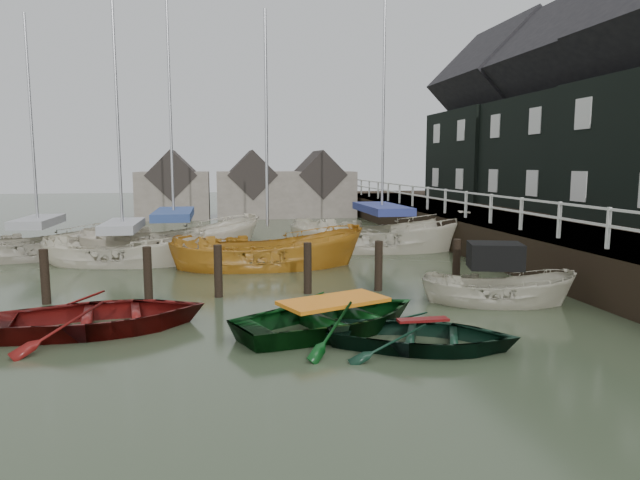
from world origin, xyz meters
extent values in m
plane|color=#313924|center=(0.00, 0.00, 0.00)|extent=(120.00, 120.00, 0.00)
cube|color=black|center=(9.50, 10.00, 1.40)|extent=(3.00, 32.00, 0.20)
cube|color=silver|center=(8.00, 10.00, 2.45)|extent=(0.06, 32.00, 0.06)
cube|color=silver|center=(8.00, 10.00, 2.05)|extent=(0.06, 32.00, 0.06)
cube|color=black|center=(15.00, 10.00, 0.00)|extent=(14.00, 38.00, 1.50)
cube|color=black|center=(15.00, 12.00, 4.00)|extent=(6.00, 7.00, 5.00)
cube|color=black|center=(15.00, 12.00, 8.25)|extent=(6.11, 7.14, 6.11)
cube|color=black|center=(15.00, 19.00, 4.00)|extent=(6.40, 7.00, 5.00)
cube|color=black|center=(15.00, 19.00, 8.25)|extent=(6.52, 7.14, 6.52)
cylinder|color=black|center=(-5.50, 3.00, 0.50)|extent=(0.22, 0.22, 1.80)
cylinder|color=black|center=(-3.00, 3.00, 0.50)|extent=(0.22, 0.22, 1.80)
cylinder|color=black|center=(-1.20, 3.00, 0.50)|extent=(0.22, 0.22, 1.80)
cylinder|color=black|center=(1.20, 3.00, 0.50)|extent=(0.22, 0.22, 1.80)
cylinder|color=black|center=(3.20, 3.00, 0.50)|extent=(0.22, 0.22, 1.80)
cylinder|color=black|center=(5.50, 3.00, 0.50)|extent=(0.22, 0.22, 1.80)
cube|color=#665B51|center=(-4.00, 26.00, 1.50)|extent=(4.50, 4.00, 3.00)
cube|color=#282321|center=(-4.00, 26.00, 2.80)|extent=(3.18, 4.08, 3.18)
cube|color=#665B51|center=(1.00, 26.00, 1.50)|extent=(4.50, 4.00, 3.00)
cube|color=#282321|center=(1.00, 26.00, 2.80)|extent=(3.18, 4.08, 3.18)
cube|color=#665B51|center=(5.50, 26.00, 1.50)|extent=(4.50, 4.00, 3.00)
cube|color=#282321|center=(5.50, 26.00, 2.80)|extent=(3.18, 4.08, 3.18)
imported|color=#560E0C|center=(-3.67, 0.33, 0.00)|extent=(4.85, 3.80, 0.91)
imported|color=black|center=(1.20, -0.59, 0.00)|extent=(5.18, 4.49, 0.90)
imported|color=black|center=(2.67, -1.96, 0.00)|extent=(4.33, 3.76, 0.75)
imported|color=#BAB59E|center=(5.73, 0.97, 0.00)|extent=(4.03, 2.44, 1.46)
cube|color=black|center=(5.73, 1.17, 1.21)|extent=(1.53, 1.33, 0.65)
imported|color=beige|center=(-4.49, 8.66, 0.00)|extent=(6.15, 3.36, 2.25)
cylinder|color=#B2B2B7|center=(-4.49, 8.66, 5.85)|extent=(0.10, 0.10, 9.22)
cube|color=#929397|center=(-4.49, 8.66, 1.36)|extent=(3.38, 1.81, 0.30)
imported|color=beige|center=(-2.86, 10.39, 0.00)|extent=(7.40, 4.57, 2.68)
cylinder|color=#B2B2B7|center=(-2.86, 10.39, 6.12)|extent=(0.10, 0.10, 9.29)
cube|color=navy|center=(-2.86, 10.39, 1.59)|extent=(4.05, 2.47, 0.30)
imported|color=#B47721|center=(0.47, 7.21, 0.00)|extent=(6.64, 2.55, 2.55)
cylinder|color=#B2B2B7|center=(0.47, 7.21, 4.95)|extent=(0.10, 0.10, 7.10)
imported|color=beige|center=(5.39, 10.25, 0.00)|extent=(7.83, 3.98, 2.89)
cylinder|color=#B2B2B7|center=(5.39, 10.25, 6.12)|extent=(0.10, 0.10, 9.07)
cube|color=navy|center=(5.39, 10.25, 1.71)|extent=(4.30, 2.14, 0.30)
imported|color=#BAB19F|center=(-7.80, 10.54, 0.00)|extent=(6.32, 3.91, 2.29)
cylinder|color=#B2B2B7|center=(-7.80, 10.54, 5.05)|extent=(0.10, 0.10, 7.58)
cube|color=gray|center=(-7.80, 10.54, 1.38)|extent=(3.47, 2.11, 0.30)
camera|label=1|loc=(-1.14, -12.09, 3.53)|focal=32.00mm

